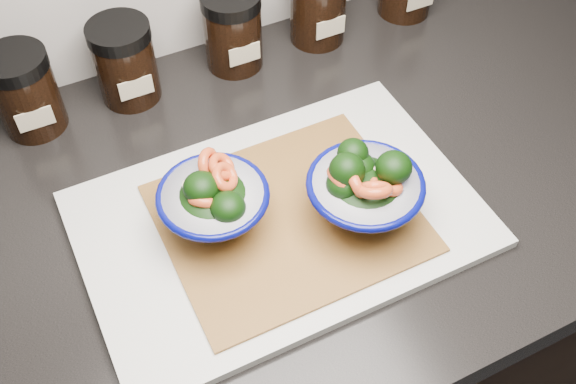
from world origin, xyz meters
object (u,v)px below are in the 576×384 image
spice_jar_a (25,92)px  spice_jar_c (233,30)px  bowl_right (364,190)px  spice_jar_d (318,5)px  bowl_left (214,203)px  spice_jar_b (125,62)px  cutting_board (279,219)px

spice_jar_a → spice_jar_c: bearing=0.0°
bowl_right → spice_jar_c: bearing=92.5°
bowl_right → spice_jar_d: 0.35m
bowl_left → spice_jar_c: (0.14, 0.27, 0.00)m
spice_jar_b → spice_jar_c: size_ratio=1.00×
spice_jar_c → bowl_right: bearing=-87.5°
bowl_left → spice_jar_a: spice_jar_a is taller
bowl_right → spice_jar_c: 0.33m
bowl_right → spice_jar_c: (-0.01, 0.33, -0.00)m
bowl_left → spice_jar_c: spice_jar_c is taller
bowl_left → spice_jar_b: spice_jar_b is taller
spice_jar_d → spice_jar_c: bearing=180.0°
spice_jar_a → spice_jar_c: same height
bowl_left → spice_jar_d: (0.27, 0.27, 0.00)m
bowl_right → spice_jar_d: size_ratio=1.16×
bowl_right → spice_jar_b: spice_jar_b is taller
bowl_left → bowl_right: 0.16m
bowl_left → spice_jar_b: 0.27m
cutting_board → bowl_left: 0.09m
cutting_board → spice_jar_b: bearing=106.4°
cutting_board → bowl_left: (-0.07, 0.02, 0.05)m
spice_jar_c → spice_jar_d: 0.13m
bowl_left → spice_jar_a: bearing=118.3°
spice_jar_a → bowl_left: bearing=-61.7°
cutting_board → spice_jar_c: size_ratio=3.98×
cutting_board → spice_jar_a: bearing=126.7°
bowl_right → spice_jar_a: 0.44m
spice_jar_a → spice_jar_d: 0.42m
spice_jar_a → spice_jar_c: size_ratio=1.00×
cutting_board → spice_jar_c: bearing=76.5°
bowl_left → spice_jar_a: 0.31m
spice_jar_a → spice_jar_b: same height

